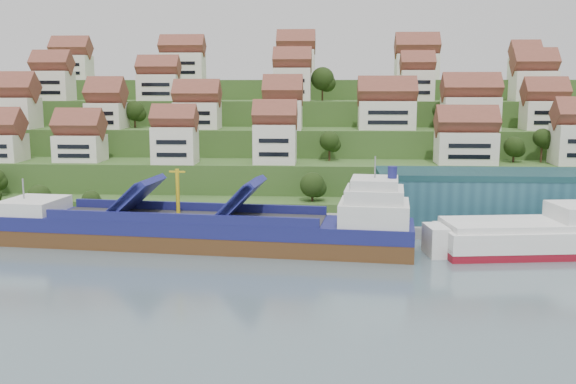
{
  "coord_description": "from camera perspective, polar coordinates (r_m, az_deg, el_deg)",
  "views": [
    {
      "loc": [
        11.67,
        -113.44,
        29.11
      ],
      "look_at": [
        3.77,
        14.0,
        8.0
      ],
      "focal_mm": 40.0,
      "sensor_mm": 36.0,
      "label": 1
    }
  ],
  "objects": [
    {
      "name": "warehouse",
      "position": [
        138.28,
        20.45,
        -0.33
      ],
      "size": [
        60.0,
        15.0,
        10.0
      ],
      "primitive_type": "cube",
      "color": "#255565",
      "rests_on": "quay"
    },
    {
      "name": "hillside_village",
      "position": [
        175.21,
        -0.28,
        7.89
      ],
      "size": [
        157.13,
        63.67,
        29.23
      ],
      "color": "white",
      "rests_on": "ground"
    },
    {
      "name": "second_ship",
      "position": [
        121.16,
        21.21,
        -3.78
      ],
      "size": [
        33.84,
        16.26,
        9.43
      ],
      "rotation": [
        0.0,
        0.0,
        0.13
      ],
      "color": "maroon",
      "rests_on": "ground"
    },
    {
      "name": "quay",
      "position": [
        131.73,
        7.1,
        -2.96
      ],
      "size": [
        180.0,
        14.0,
        2.2
      ],
      "primitive_type": "cube",
      "color": "gray",
      "rests_on": "ground"
    },
    {
      "name": "hillside",
      "position": [
        218.09,
        0.47,
        4.53
      ],
      "size": [
        260.0,
        128.0,
        31.0
      ],
      "color": "#2D4C1E",
      "rests_on": "ground"
    },
    {
      "name": "flagpole",
      "position": [
        125.59,
        6.43,
        -0.87
      ],
      "size": [
        1.28,
        0.16,
        8.0
      ],
      "color": "gray",
      "rests_on": "quay"
    },
    {
      "name": "cargo_ship",
      "position": [
        117.78,
        -6.87,
        -3.36
      ],
      "size": [
        77.82,
        19.75,
        17.07
      ],
      "rotation": [
        0.0,
        0.0,
        -0.1
      ],
      "color": "#533319",
      "rests_on": "ground"
    },
    {
      "name": "ground",
      "position": [
        117.7,
        -2.26,
        -4.94
      ],
      "size": [
        300.0,
        300.0,
        0.0
      ],
      "primitive_type": "plane",
      "color": "slate",
      "rests_on": "ground"
    },
    {
      "name": "hillside_trees",
      "position": [
        161.35,
        -4.13,
        5.19
      ],
      "size": [
        138.32,
        61.81,
        31.51
      ],
      "color": "#213712",
      "rests_on": "ground"
    }
  ]
}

